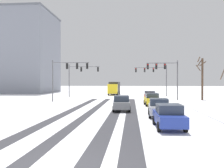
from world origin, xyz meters
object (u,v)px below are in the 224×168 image
(car_yellow_cab_second, at_px, (152,99))
(car_silver_fourth, at_px, (159,107))
(box_truck_delivery, at_px, (114,88))
(traffic_signal_far_right, at_px, (153,73))
(bare_tree_sidewalk_far, at_px, (202,77))
(traffic_signal_far_left, at_px, (80,74))
(car_grey_third, at_px, (121,103))
(traffic_signal_near_left, at_px, (67,71))
(car_blue_fifth, at_px, (169,116))
(office_building_far_left_block, at_px, (15,53))
(car_red_lead, at_px, (150,96))
(traffic_signal_near_right, at_px, (165,71))

(car_yellow_cab_second, distance_m, car_silver_fourth, 9.69)
(car_silver_fourth, xyz_separation_m, box_truck_delivery, (-6.47, 34.12, 0.82))
(traffic_signal_far_right, relative_size, bare_tree_sidewalk_far, 0.92)
(traffic_signal_far_left, xyz_separation_m, car_grey_third, (9.24, -21.38, -3.83))
(traffic_signal_far_left, height_order, car_yellow_cab_second, traffic_signal_far_left)
(traffic_signal_near_left, height_order, car_silver_fourth, traffic_signal_near_left)
(car_silver_fourth, bearing_deg, car_grey_third, 131.87)
(traffic_signal_far_left, distance_m, car_yellow_cab_second, 20.65)
(car_yellow_cab_second, bearing_deg, car_grey_third, -122.86)
(car_blue_fifth, height_order, office_building_far_left_block, office_building_far_left_block)
(traffic_signal_far_left, height_order, car_blue_fifth, traffic_signal_far_left)
(car_yellow_cab_second, xyz_separation_m, car_silver_fourth, (-0.21, -9.69, 0.00))
(car_silver_fourth, distance_m, car_blue_fifth, 5.32)
(car_red_lead, xyz_separation_m, car_silver_fourth, (-0.42, -16.01, 0.00))
(car_yellow_cab_second, distance_m, car_grey_third, 6.86)
(car_red_lead, distance_m, bare_tree_sidewalk_far, 10.11)
(traffic_signal_far_right, height_order, car_blue_fifth, traffic_signal_far_right)
(traffic_signal_near_right, height_order, box_truck_delivery, traffic_signal_near_right)
(car_blue_fifth, distance_m, office_building_far_left_block, 60.81)
(box_truck_delivery, bearing_deg, car_yellow_cab_second, -74.70)
(car_grey_third, distance_m, office_building_far_left_block, 51.46)
(traffic_signal_far_right, bearing_deg, car_red_lead, -97.61)
(traffic_signal_near_right, xyz_separation_m, car_red_lead, (-2.51, -1.13, -3.94))
(traffic_signal_far_right, xyz_separation_m, car_blue_fifth, (-2.14, -34.66, -4.00))
(box_truck_delivery, distance_m, bare_tree_sidewalk_far, 21.73)
(car_red_lead, height_order, office_building_far_left_block, office_building_far_left_block)
(traffic_signal_near_left, distance_m, car_silver_fourth, 20.15)
(traffic_signal_near_left, xyz_separation_m, car_red_lead, (12.98, 0.76, -3.97))
(car_red_lead, bearing_deg, car_yellow_cab_second, -91.96)
(car_silver_fourth, xyz_separation_m, car_blue_fifth, (0.06, -5.32, 0.00))
(car_yellow_cab_second, relative_size, car_grey_third, 0.99)
(car_blue_fifth, relative_size, bare_tree_sidewalk_far, 0.56)
(car_grey_third, height_order, car_silver_fourth, same)
(traffic_signal_near_left, distance_m, car_grey_third, 15.03)
(traffic_signal_far_left, distance_m, car_blue_fifth, 33.42)
(traffic_signal_far_right, bearing_deg, car_silver_fourth, -94.30)
(traffic_signal_near_left, bearing_deg, traffic_signal_far_left, 91.14)
(car_blue_fifth, bearing_deg, car_yellow_cab_second, 89.45)
(traffic_signal_near_right, height_order, traffic_signal_far_left, same)
(traffic_signal_near_right, relative_size, car_silver_fourth, 1.56)
(traffic_signal_far_right, bearing_deg, car_grey_third, -102.68)
(car_yellow_cab_second, bearing_deg, car_blue_fifth, -90.55)
(car_grey_third, bearing_deg, car_blue_fifth, -68.85)
(traffic_signal_near_left, xyz_separation_m, car_yellow_cab_second, (12.76, -5.57, -3.97))
(car_grey_third, height_order, office_building_far_left_block, office_building_far_left_block)
(car_grey_third, distance_m, bare_tree_sidewalk_far, 20.44)
(traffic_signal_near_left, height_order, office_building_far_left_block, office_building_far_left_block)
(car_grey_third, bearing_deg, box_truck_delivery, 95.60)
(car_yellow_cab_second, height_order, car_blue_fifth, same)
(box_truck_delivery, height_order, bare_tree_sidewalk_far, bare_tree_sidewalk_far)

